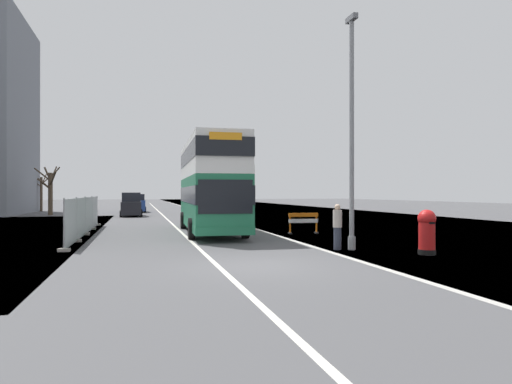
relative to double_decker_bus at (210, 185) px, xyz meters
name	(u,v)px	position (x,y,z in m)	size (l,w,h in m)	color
ground	(274,266)	(0.19, -11.31, -2.66)	(140.00, 280.00, 0.10)	#4C4C4F
double_decker_bus	(210,185)	(0.00, 0.00, 0.00)	(3.11, 11.36, 4.91)	#1E6B47
lamppost_foreground	(352,139)	(4.07, -8.71, 1.60)	(0.29, 0.70, 8.90)	gray
red_pillar_postbox	(427,230)	(6.02, -10.59, -1.75)	(0.63, 0.63, 1.58)	black
roadworks_barrier	(303,221)	(4.66, -1.93, -1.94)	(1.61, 0.60, 1.10)	orange
construction_site_fence	(85,217)	(-6.42, 0.21, -1.67)	(0.44, 13.80, 1.97)	#A8AAAD
car_oncoming_near	(131,205)	(-4.41, 18.75, -1.60)	(1.95, 4.45, 2.18)	black
car_receding_mid	(136,204)	(-4.01, 27.67, -1.66)	(2.09, 4.49, 2.03)	navy
bare_tree_far_verge_near	(50,189)	(-12.08, 22.93, -0.13)	(2.44, 3.21, 4.80)	#4C3D2D
bare_tree_far_verge_mid	(41,191)	(-14.79, 32.89, -0.22)	(2.62, 2.14, 5.09)	#4C3D2D
pedestrian_at_kerb	(337,227)	(3.56, -8.56, -1.74)	(0.34, 0.34, 1.73)	#2D3342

